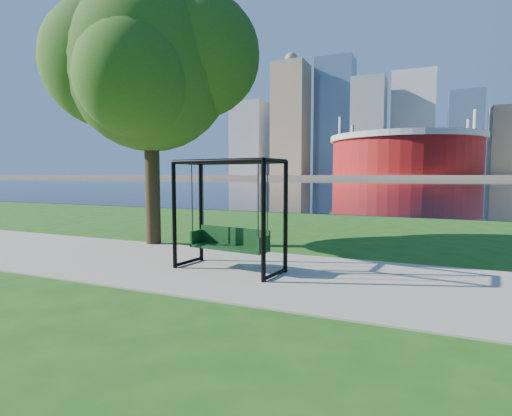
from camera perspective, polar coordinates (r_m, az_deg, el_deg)
The scene contains 8 objects.
ground at distance 8.68m, azimuth 1.52°, elevation -8.52°, with size 900.00×900.00×0.00m, color #1E5114.
path at distance 8.22m, azimuth 0.21°, elevation -9.16°, with size 120.00×4.00×0.03m, color #9E937F.
river at distance 109.90m, azimuth 21.83°, elevation 3.35°, with size 900.00×180.00×0.02m, color black.
far_bank at distance 313.85m, azimuth 22.93°, elevation 4.17°, with size 900.00×228.00×2.00m, color #937F60.
stadium at distance 243.50m, azimuth 20.49°, elevation 7.31°, with size 83.00×83.00×32.00m.
skyline at distance 329.07m, azimuth 22.39°, elevation 10.29°, with size 392.00×66.00×96.50m.
swing at distance 8.22m, azimuth -3.82°, elevation -1.39°, with size 2.36×1.26×2.30m.
park_tree at distance 12.23m, azimuth -14.94°, elevation 19.16°, with size 5.88×5.31×7.30m.
Camera 1 is at (3.15, -7.84, 1.99)m, focal length 28.00 mm.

